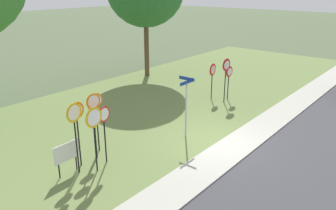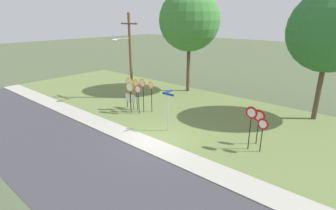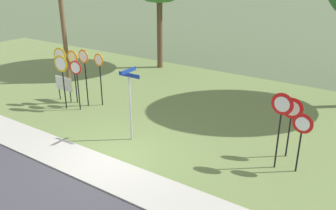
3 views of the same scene
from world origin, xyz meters
name	(u,v)px [view 1 (image 1 of 3)]	position (x,y,z in m)	size (l,w,h in m)	color
ground_plane	(217,143)	(0.00, 0.00, 0.00)	(160.00, 160.00, 0.00)	#4C5B3D
road_asphalt	(330,180)	(0.00, -4.80, 0.01)	(44.00, 6.40, 0.01)	#3D3D42
sidewalk_strip	(233,148)	(0.00, -0.80, 0.03)	(44.00, 1.60, 0.06)	#ADAA9E
grass_median	(125,112)	(0.00, 6.00, 0.02)	(44.00, 12.00, 0.04)	olive
stop_sign_near_left	(104,123)	(-4.32, 2.49, 1.74)	(0.63, 0.13, 2.38)	black
stop_sign_near_right	(97,111)	(-3.85, 3.50, 1.86)	(0.60, 0.11, 2.57)	black
stop_sign_far_left	(94,125)	(-4.99, 2.24, 1.93)	(0.78, 0.11, 2.58)	black
stop_sign_far_center	(77,121)	(-5.13, 3.06, 1.93)	(0.66, 0.10, 2.63)	black
stop_sign_far_right	(94,113)	(-4.35, 3.04, 2.03)	(0.65, 0.10, 2.78)	black
stop_sign_center_tall	(75,123)	(-5.51, 2.66, 2.07)	(0.71, 0.14, 2.79)	black
yield_sign_near_left	(229,75)	(5.60, 2.71, 1.57)	(0.67, 0.12, 2.07)	black
yield_sign_near_right	(213,73)	(5.04, 3.52, 1.69)	(0.75, 0.11, 2.22)	black
yield_sign_far_left	(226,70)	(4.94, 2.56, 2.04)	(0.74, 0.12, 2.67)	black
street_name_post	(186,102)	(-0.37, 1.51, 1.75)	(0.96, 0.82, 2.86)	#9EA0A8
notice_board	(67,154)	(-5.82, 2.93, 0.87)	(1.10, 0.08, 1.25)	black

